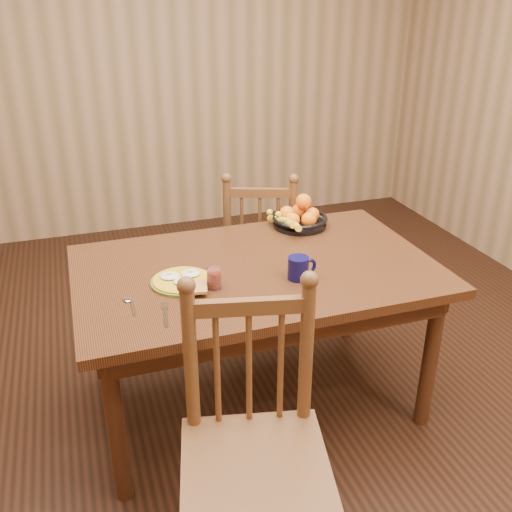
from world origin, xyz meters
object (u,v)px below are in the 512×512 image
object	(u,v)px
dining_table	(256,283)
breakfast_plate	(183,281)
chair_near	(254,450)
coffee_mug	(299,268)
chair_far	(260,252)
fruit_bowl	(299,218)

from	to	relation	value
dining_table	breakfast_plate	distance (m)	0.37
dining_table	breakfast_plate	xyz separation A→B (m)	(-0.35, -0.06, 0.10)
chair_near	coffee_mug	world-z (taller)	chair_near
chair_near	coffee_mug	distance (m)	0.84
chair_far	chair_near	xyz separation A→B (m)	(-0.55, -1.55, 0.04)
chair_far	breakfast_plate	xyz separation A→B (m)	(-0.61, -0.78, 0.29)
chair_near	breakfast_plate	distance (m)	0.82
chair_near	breakfast_plate	xyz separation A→B (m)	(-0.06, 0.77, 0.25)
breakfast_plate	chair_near	bearing A→B (deg)	-85.41
dining_table	coffee_mug	size ratio (longest dim) A/B	11.95
breakfast_plate	fruit_bowl	size ratio (longest dim) A/B	0.92
coffee_mug	fruit_bowl	world-z (taller)	fruit_bowl
breakfast_plate	coffee_mug	distance (m)	0.50
fruit_bowl	dining_table	bearing A→B (deg)	-133.66
dining_table	coffee_mug	bearing A→B (deg)	-51.41
breakfast_plate	coffee_mug	bearing A→B (deg)	-13.16
coffee_mug	breakfast_plate	bearing A→B (deg)	166.84
chair_near	fruit_bowl	distance (m)	1.40
chair_far	fruit_bowl	world-z (taller)	chair_far
coffee_mug	chair_far	bearing A→B (deg)	81.74
dining_table	chair_far	distance (m)	0.79
chair_near	coffee_mug	size ratio (longest dim) A/B	7.81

